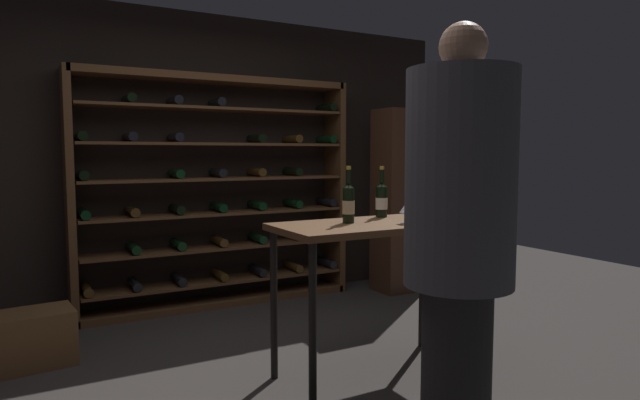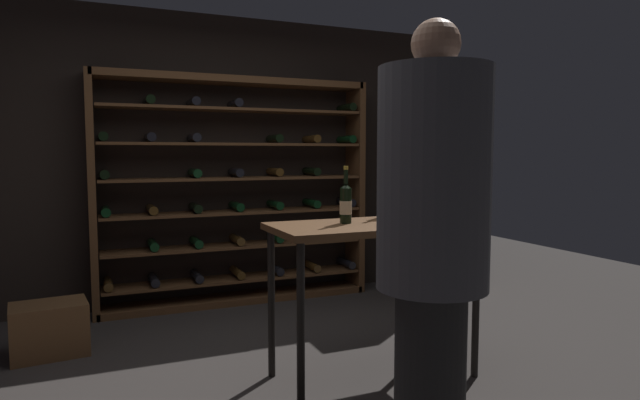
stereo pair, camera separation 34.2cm
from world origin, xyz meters
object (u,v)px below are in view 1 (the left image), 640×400
Objects in this scene: person_host_in_suit at (459,231)px; wine_bottle_black_capsule at (349,203)px; display_cabinet at (398,201)px; wine_bottle_gold_foil at (382,200)px; wine_crate at (34,338)px; wine_rack at (219,194)px; tasting_table at (376,240)px; wine_glass_stemmed_center at (406,208)px.

person_host_in_suit is 1.09m from wine_bottle_black_capsule.
wine_bottle_gold_foil is (-1.21, -1.41, 0.17)m from display_cabinet.
person_host_in_suit is 2.84m from wine_crate.
wine_crate is 2.43m from wine_bottle_gold_foil.
wine_rack is at bearing 106.20° from wine_bottle_gold_foil.
wine_crate is at bearing -152.27° from wine_rack.
tasting_table is 2.14m from display_cabinet.
display_cabinet is 5.39× the size of wine_bottle_gold_foil.
tasting_table is at bearing 133.16° from wine_glass_stemmed_center.
display_cabinet is (1.73, -0.37, -0.10)m from wine_rack.
wine_rack is 2.02m from tasting_table.
wine_rack is 7.45× the size of wine_bottle_gold_foil.
wine_crate is at bearing 147.38° from tasting_table.
person_host_in_suit reaches higher than display_cabinet.
display_cabinet is (3.25, 0.43, 0.72)m from wine_crate.
wine_crate is at bearing 154.33° from wine_bottle_gold_foil.
wine_bottle_gold_foil reaches higher than tasting_table.
person_host_in_suit is 14.75× the size of wine_glass_stemmed_center.
wine_bottle_black_capsule is at bearing -156.67° from wine_bottle_gold_foil.
wine_glass_stemmed_center is (-0.06, -0.34, -0.03)m from wine_bottle_gold_foil.
wine_rack reaches higher than person_host_in_suit.
display_cabinet reaches higher than wine_bottle_black_capsule.
person_host_in_suit is 1.33m from wine_bottle_gold_foil.
wine_rack is at bearing 168.01° from display_cabinet.
display_cabinet is 13.99× the size of wine_glass_stemmed_center.
wine_crate is (-1.85, 1.19, -0.66)m from tasting_table.
tasting_table is at bearing -130.80° from display_cabinet.
wine_rack is 1.91m from wine_crate.
display_cabinet is 1.87m from wine_bottle_gold_foil.
person_host_in_suit is (0.03, -3.02, 0.05)m from wine_rack.
tasting_table is at bearing -131.92° from wine_bottle_gold_foil.
person_host_in_suit is at bearing -55.02° from wine_crate.
person_host_in_suit is at bearing -89.44° from wine_rack.
wine_bottle_gold_foil reaches higher than wine_crate.
display_cabinet is 2.17m from wine_glass_stemmed_center.
tasting_table is 0.36m from wine_bottle_gold_foil.
person_host_in_suit is at bearing -122.68° from display_cabinet.
wine_rack reaches higher than display_cabinet.
person_host_in_suit is at bearing -106.37° from tasting_table.
person_host_in_suit is at bearing -115.48° from wine_glass_stemmed_center.
wine_crate is 3.73× the size of wine_glass_stemmed_center.
person_host_in_suit is 1.05× the size of display_cabinet.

